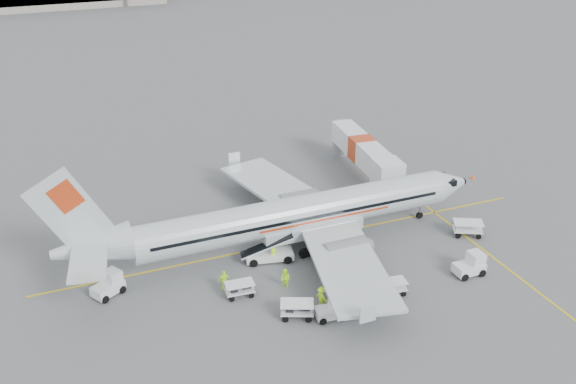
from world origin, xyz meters
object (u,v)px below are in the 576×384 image
tug_fore (469,264)px  belt_loader (269,245)px  tug_mid (330,309)px  tug_aft (107,285)px  aircraft (298,192)px  jet_bridge (361,156)px

tug_fore → belt_loader: bearing=150.4°
tug_mid → tug_aft: size_ratio=0.88×
tug_aft → tug_mid: bearing=-62.1°
aircraft → jet_bridge: aircraft is taller
aircraft → tug_aft: size_ratio=15.46×
belt_loader → tug_fore: (13.83, -7.88, -0.47)m
jet_bridge → tug_fore: bearing=-88.0°
belt_loader → tug_aft: (-12.92, 0.00, -0.49)m
jet_bridge → belt_loader: (-14.87, -12.20, -0.66)m
aircraft → tug_mid: bearing=-100.4°
tug_fore → tug_aft: (-26.75, 7.88, -0.02)m
jet_bridge → belt_loader: size_ratio=3.04×
belt_loader → tug_mid: bearing=-69.8°
tug_fore → tug_aft: size_ratio=1.02×
aircraft → belt_loader: aircraft is taller
aircraft → tug_fore: (10.75, -9.34, -4.07)m
jet_bridge → aircraft: bearing=-132.7°
aircraft → tug_fore: aircraft is taller
tug_mid → tug_aft: bearing=154.4°
belt_loader → tug_aft: size_ratio=2.20×
tug_fore → tug_mid: 12.59m
jet_bridge → belt_loader: jet_bridge is taller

